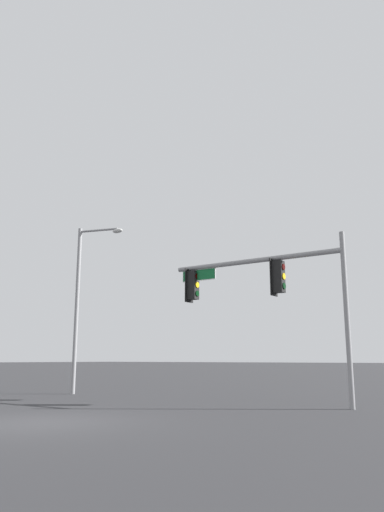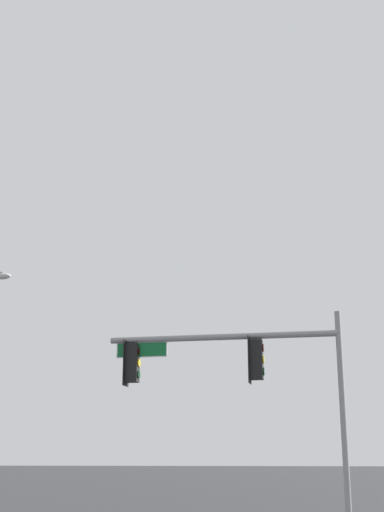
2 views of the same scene
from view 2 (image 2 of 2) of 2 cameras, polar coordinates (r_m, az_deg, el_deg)
name	(u,v)px [view 2 (image 2 of 2)]	position (r m, az deg, el deg)	size (l,w,h in m)	color
signal_pole_near	(229,364)	(20.13, 2.98, -8.63)	(6.58, 0.61, 5.55)	gray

